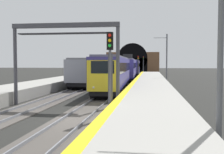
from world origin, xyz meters
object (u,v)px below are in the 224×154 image
object	(u,v)px
train_main_approaching	(127,68)
catenary_mast_far	(166,58)
catenary_mast_near	(219,53)
train_adjacent_platform	(112,67)
railway_signal_mid	(138,66)
overhead_signal_gantry	(65,43)
railway_signal_near	(110,67)
railway_signal_far	(143,63)

from	to	relation	value
train_main_approaching	catenary_mast_far	xyz separation A→B (m)	(-6.95, -6.82, 1.76)
train_main_approaching	catenary_mast_near	xyz separation A→B (m)	(-41.04, -6.82, 1.40)
catenary_mast_near	train_adjacent_platform	bearing A→B (deg)	12.38
railway_signal_mid	catenary_mast_far	distance (m)	10.29
train_main_approaching	train_adjacent_platform	size ratio (longest dim) A/B	0.94
catenary_mast_near	overhead_signal_gantry	bearing A→B (deg)	42.55
train_adjacent_platform	railway_signal_mid	world-z (taller)	train_adjacent_platform
catenary_mast_far	catenary_mast_near	bearing A→B (deg)	179.99
train_main_approaching	railway_signal_mid	bearing A→B (deg)	134.54
railway_signal_mid	railway_signal_near	bearing A→B (deg)	0.00
overhead_signal_gantry	catenary_mast_far	xyz separation A→B (m)	(24.22, -9.06, -0.79)
railway_signal_mid	catenary_mast_far	world-z (taller)	catenary_mast_far
catenary_mast_near	railway_signal_mid	bearing A→B (deg)	6.50
train_main_approaching	overhead_signal_gantry	world-z (taller)	overhead_signal_gantry
train_adjacent_platform	railway_signal_near	world-z (taller)	railway_signal_near
railway_signal_near	catenary_mast_far	distance (m)	29.04
catenary_mast_near	railway_signal_far	bearing A→B (deg)	3.41
railway_signal_near	railway_signal_mid	size ratio (longest dim) A/B	1.09
railway_signal_far	catenary_mast_far	size ratio (longest dim) A/B	0.70
railway_signal_mid	catenary_mast_far	size ratio (longest dim) A/B	0.60
railway_signal_far	catenary_mast_far	bearing A→B (deg)	5.82
train_adjacent_platform	catenary_mast_near	size ratio (longest dim) A/B	8.61
train_adjacent_platform	railway_signal_far	distance (m)	31.44
overhead_signal_gantry	catenary_mast_near	world-z (taller)	catenary_mast_near
railway_signal_near	catenary_mast_near	size ratio (longest dim) A/B	0.71
catenary_mast_far	overhead_signal_gantry	bearing A→B (deg)	159.49
train_adjacent_platform	overhead_signal_gantry	bearing A→B (deg)	-177.61
railway_signal_near	overhead_signal_gantry	xyz separation A→B (m)	(4.38, 4.15, 1.74)
train_main_approaching	railway_signal_near	xyz separation A→B (m)	(-35.55, -1.91, 0.80)
train_adjacent_platform	railway_signal_mid	bearing A→B (deg)	-143.53
train_main_approaching	train_adjacent_platform	distance (m)	11.35
train_main_approaching	catenary_mast_near	world-z (taller)	catenary_mast_near
train_main_approaching	railway_signal_far	xyz separation A→B (m)	(41.19, -1.91, 1.03)
train_adjacent_platform	railway_signal_near	bearing A→B (deg)	-172.77
catenary_mast_near	catenary_mast_far	bearing A→B (deg)	-0.01
railway_signal_near	railway_signal_mid	world-z (taller)	railway_signal_near
overhead_signal_gantry	catenary_mast_near	xyz separation A→B (m)	(-9.87, -9.06, -1.14)
railway_signal_mid	catenary_mast_near	xyz separation A→B (m)	(-43.04, -4.91, 0.93)
train_main_approaching	catenary_mast_far	bearing A→B (deg)	42.77
train_adjacent_platform	railway_signal_mid	distance (m)	10.59
train_adjacent_platform	catenary_mast_far	xyz separation A→B (m)	(-17.38, -11.30, 1.81)
overhead_signal_gantry	catenary_mast_near	distance (m)	13.44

